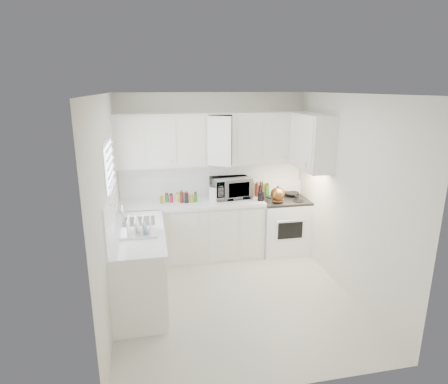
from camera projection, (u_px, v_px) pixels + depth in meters
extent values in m
plane|color=beige|center=(235.00, 297.00, 4.94)|extent=(3.20, 3.20, 0.00)
plane|color=white|center=(236.00, 94.00, 4.24)|extent=(3.20, 3.20, 0.00)
plane|color=silver|center=(213.00, 174.00, 6.10)|extent=(3.00, 0.00, 3.00)
plane|color=silver|center=(280.00, 260.00, 3.08)|extent=(3.00, 0.00, 3.00)
plane|color=silver|center=(109.00, 211.00, 4.30)|extent=(0.00, 3.20, 3.20)
plane|color=silver|center=(347.00, 196.00, 4.88)|extent=(0.00, 3.20, 3.20)
cube|color=white|center=(192.00, 203.00, 5.83)|extent=(2.24, 0.64, 0.05)
cube|color=white|center=(138.00, 233.00, 4.65)|extent=(0.64, 1.62, 0.05)
cube|color=white|center=(213.00, 179.00, 6.11)|extent=(2.98, 0.02, 0.55)
cube|color=white|center=(111.00, 212.00, 4.51)|extent=(0.02, 1.60, 0.55)
imported|color=gray|center=(231.00, 185.00, 6.00)|extent=(0.65, 0.42, 0.41)
cylinder|color=white|center=(219.00, 189.00, 6.05)|extent=(0.12, 0.12, 0.27)
cylinder|color=olive|center=(162.00, 197.00, 5.84)|extent=(0.06, 0.06, 0.13)
cylinder|color=#327426|center=(167.00, 199.00, 5.77)|extent=(0.06, 0.06, 0.13)
cylinder|color=#AF1739|center=(171.00, 197.00, 5.87)|extent=(0.06, 0.06, 0.13)
cylinder|color=yellow|center=(177.00, 198.00, 5.80)|extent=(0.06, 0.06, 0.13)
cylinder|color=#5C221A|center=(181.00, 196.00, 5.90)|extent=(0.06, 0.06, 0.13)
cylinder|color=black|center=(186.00, 197.00, 5.83)|extent=(0.06, 0.06, 0.13)
cylinder|color=olive|center=(190.00, 196.00, 5.93)|extent=(0.06, 0.06, 0.13)
cylinder|color=#327426|center=(196.00, 197.00, 5.86)|extent=(0.06, 0.06, 0.13)
cylinder|color=#AF1739|center=(249.00, 190.00, 6.15)|extent=(0.06, 0.06, 0.19)
cylinder|color=yellow|center=(254.00, 191.00, 6.10)|extent=(0.06, 0.06, 0.19)
cylinder|color=#5C221A|center=(256.00, 190.00, 6.17)|extent=(0.06, 0.06, 0.19)
cylinder|color=black|center=(260.00, 190.00, 6.12)|extent=(0.06, 0.06, 0.19)
cylinder|color=olive|center=(262.00, 189.00, 6.19)|extent=(0.06, 0.06, 0.19)
cylinder|color=#327426|center=(266.00, 190.00, 6.15)|extent=(0.06, 0.06, 0.19)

